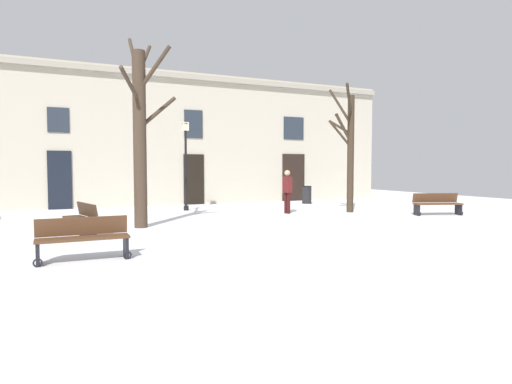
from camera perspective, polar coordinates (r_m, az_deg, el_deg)
The scene contains 10 objects.
ground_plane at distance 12.33m, azimuth 3.87°, elevation -5.30°, with size 36.23×36.23×0.00m, color white.
building_facade at distance 21.74m, azimuth -9.02°, elevation 7.14°, with size 22.64×0.60×6.52m.
tree_right_of_center at distance 13.58m, azimuth -15.12°, elevation 7.55°, with size 2.02×2.15×5.99m.
tree_foreground at distance 18.01m, azimuth 12.26°, elevation 5.90°, with size 1.20×2.21×5.14m.
streetlamp at distance 18.57m, azimuth -9.33°, elevation 4.79°, with size 0.30×0.30×3.83m.
litter_bin at distance 21.99m, azimuth 6.77°, elevation -0.36°, with size 0.50×0.50×0.90m.
bench_near_lamp at distance 12.58m, azimuth -22.21°, elevation -3.31°, with size 0.87×1.66×0.87m.
bench_back_to_back_right at distance 9.13m, azimuth -22.00°, elevation -5.70°, with size 1.77×0.49×0.86m.
bench_near_center_tree at distance 17.99m, azimuth 22.95°, elevation -1.44°, with size 1.90×1.05×0.84m.
person_crossing_plaza at distance 17.15m, azimuth 4.18°, elevation 0.35°, with size 0.26×0.40×1.73m.
Camera 1 is at (-5.80, -10.72, 1.84)m, focal length 30.08 mm.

